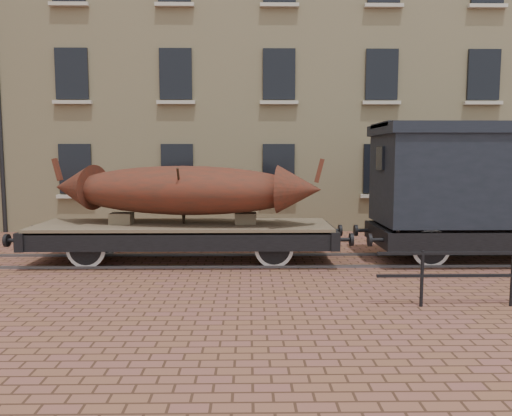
{
  "coord_description": "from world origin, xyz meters",
  "views": [
    {
      "loc": [
        -0.04,
        -12.32,
        2.65
      ],
      "look_at": [
        0.15,
        0.5,
        1.3
      ],
      "focal_mm": 35.0,
      "sensor_mm": 36.0,
      "label": 1
    }
  ],
  "objects": [
    {
      "name": "ground",
      "position": [
        0.0,
        0.0,
        0.0
      ],
      "size": [
        90.0,
        90.0,
        0.0
      ],
      "primitive_type": "plane",
      "color": "brown"
    },
    {
      "name": "flatcar_wagon",
      "position": [
        -1.66,
        0.0,
        0.77
      ],
      "size": [
        8.17,
        2.22,
        1.23
      ],
      "color": "brown",
      "rests_on": "ground"
    },
    {
      "name": "goods_van",
      "position": [
        6.11,
        -0.0,
        2.17
      ],
      "size": [
        6.68,
        2.43,
        3.45
      ],
      "color": "black",
      "rests_on": "ground"
    },
    {
      "name": "iron_boat",
      "position": [
        -1.66,
        0.0,
        1.8
      ],
      "size": [
        6.87,
        2.84,
        1.64
      ],
      "color": "#602215",
      "rests_on": "flatcar_wagon"
    },
    {
      "name": "rail_track",
      "position": [
        0.0,
        0.0,
        0.03
      ],
      "size": [
        30.0,
        1.52,
        0.06
      ],
      "color": "#59595E",
      "rests_on": "ground"
    },
    {
      "name": "warehouse_cream",
      "position": [
        3.0,
        9.99,
        7.0
      ],
      "size": [
        40.0,
        10.19,
        14.0
      ],
      "color": "beige",
      "rests_on": "ground"
    }
  ]
}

